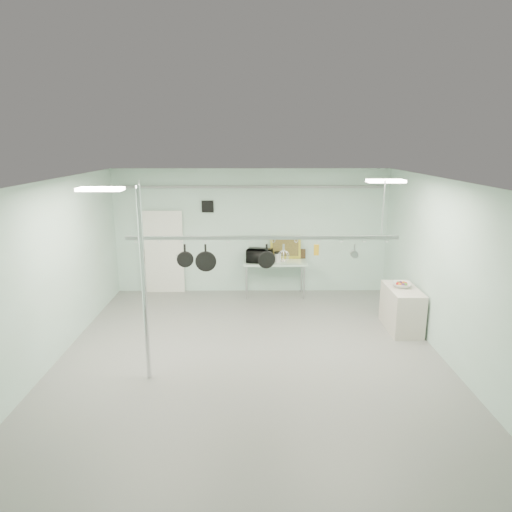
{
  "coord_description": "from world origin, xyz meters",
  "views": [
    {
      "loc": [
        0.02,
        -7.54,
        3.82
      ],
      "look_at": [
        0.1,
        1.0,
        1.69
      ],
      "focal_mm": 32.0,
      "sensor_mm": 36.0,
      "label": 1
    }
  ],
  "objects_px": {
    "chrome_pole": "(144,286)",
    "microwave": "(260,256)",
    "fruit_bowl": "(402,285)",
    "prep_table": "(275,264)",
    "skillet_mid": "(206,258)",
    "side_cabinet": "(402,309)",
    "coffee_canister": "(278,258)",
    "skillet_left": "(185,255)",
    "pot_rack": "(262,236)",
    "skillet_right": "(267,256)"
  },
  "relations": [
    {
      "from": "coffee_canister",
      "to": "skillet_left",
      "type": "height_order",
      "value": "skillet_left"
    },
    {
      "from": "pot_rack",
      "to": "skillet_left",
      "type": "relative_size",
      "value": 11.94
    },
    {
      "from": "side_cabinet",
      "to": "skillet_right",
      "type": "bearing_deg",
      "value": -159.02
    },
    {
      "from": "side_cabinet",
      "to": "fruit_bowl",
      "type": "height_order",
      "value": "fruit_bowl"
    },
    {
      "from": "side_cabinet",
      "to": "coffee_canister",
      "type": "xyz_separation_m",
      "value": [
        -2.48,
        2.15,
        0.57
      ]
    },
    {
      "from": "skillet_right",
      "to": "skillet_mid",
      "type": "bearing_deg",
      "value": 168.16
    },
    {
      "from": "side_cabinet",
      "to": "fruit_bowl",
      "type": "relative_size",
      "value": 3.14
    },
    {
      "from": "prep_table",
      "to": "skillet_right",
      "type": "xyz_separation_m",
      "value": [
        -0.32,
        -3.3,
        1.04
      ]
    },
    {
      "from": "microwave",
      "to": "skillet_mid",
      "type": "relative_size",
      "value": 1.22
    },
    {
      "from": "skillet_left",
      "to": "skillet_right",
      "type": "height_order",
      "value": "same"
    },
    {
      "from": "skillet_left",
      "to": "skillet_mid",
      "type": "relative_size",
      "value": 0.81
    },
    {
      "from": "prep_table",
      "to": "skillet_left",
      "type": "distance_m",
      "value": 3.89
    },
    {
      "from": "prep_table",
      "to": "chrome_pole",
      "type": "bearing_deg",
      "value": -118.71
    },
    {
      "from": "pot_rack",
      "to": "coffee_canister",
      "type": "bearing_deg",
      "value": 81.74
    },
    {
      "from": "skillet_left",
      "to": "prep_table",
      "type": "bearing_deg",
      "value": 53.24
    },
    {
      "from": "pot_rack",
      "to": "skillet_right",
      "type": "relative_size",
      "value": 11.27
    },
    {
      "from": "prep_table",
      "to": "coffee_canister",
      "type": "height_order",
      "value": "coffee_canister"
    },
    {
      "from": "pot_rack",
      "to": "skillet_left",
      "type": "distance_m",
      "value": 1.41
    },
    {
      "from": "coffee_canister",
      "to": "skillet_mid",
      "type": "distance_m",
      "value": 3.66
    },
    {
      "from": "skillet_mid",
      "to": "coffee_canister",
      "type": "bearing_deg",
      "value": 64.35
    },
    {
      "from": "prep_table",
      "to": "side_cabinet",
      "type": "distance_m",
      "value": 3.39
    },
    {
      "from": "chrome_pole",
      "to": "skillet_right",
      "type": "height_order",
      "value": "chrome_pole"
    },
    {
      "from": "prep_table",
      "to": "skillet_mid",
      "type": "height_order",
      "value": "skillet_mid"
    },
    {
      "from": "side_cabinet",
      "to": "skillet_left",
      "type": "xyz_separation_m",
      "value": [
        -4.31,
        -1.1,
        1.43
      ]
    },
    {
      "from": "fruit_bowl",
      "to": "pot_rack",
      "type": "bearing_deg",
      "value": -158.1
    },
    {
      "from": "microwave",
      "to": "fruit_bowl",
      "type": "relative_size",
      "value": 1.59
    },
    {
      "from": "coffee_canister",
      "to": "fruit_bowl",
      "type": "distance_m",
      "value": 3.22
    },
    {
      "from": "skillet_mid",
      "to": "skillet_right",
      "type": "relative_size",
      "value": 1.17
    },
    {
      "from": "side_cabinet",
      "to": "coffee_canister",
      "type": "height_order",
      "value": "coffee_canister"
    },
    {
      "from": "side_cabinet",
      "to": "pot_rack",
      "type": "xyz_separation_m",
      "value": [
        -2.95,
        -1.1,
        1.78
      ]
    },
    {
      "from": "prep_table",
      "to": "skillet_mid",
      "type": "xyz_separation_m",
      "value": [
        -1.4,
        -3.3,
        1.0
      ]
    },
    {
      "from": "pot_rack",
      "to": "side_cabinet",
      "type": "bearing_deg",
      "value": 20.45
    },
    {
      "from": "microwave",
      "to": "chrome_pole",
      "type": "bearing_deg",
      "value": 78.95
    },
    {
      "from": "chrome_pole",
      "to": "microwave",
      "type": "height_order",
      "value": "chrome_pole"
    },
    {
      "from": "fruit_bowl",
      "to": "chrome_pole",
      "type": "bearing_deg",
      "value": -156.72
    },
    {
      "from": "chrome_pole",
      "to": "fruit_bowl",
      "type": "height_order",
      "value": "chrome_pole"
    },
    {
      "from": "microwave",
      "to": "pot_rack",
      "type": "bearing_deg",
      "value": 103.57
    },
    {
      "from": "prep_table",
      "to": "coffee_canister",
      "type": "distance_m",
      "value": 0.2
    },
    {
      "from": "side_cabinet",
      "to": "skillet_right",
      "type": "height_order",
      "value": "skillet_right"
    },
    {
      "from": "microwave",
      "to": "side_cabinet",
      "type": "bearing_deg",
      "value": 157.81
    },
    {
      "from": "prep_table",
      "to": "microwave",
      "type": "relative_size",
      "value": 2.64
    },
    {
      "from": "chrome_pole",
      "to": "skillet_right",
      "type": "distance_m",
      "value": 2.19
    },
    {
      "from": "chrome_pole",
      "to": "prep_table",
      "type": "relative_size",
      "value": 2.0
    },
    {
      "from": "microwave",
      "to": "skillet_left",
      "type": "height_order",
      "value": "skillet_left"
    },
    {
      "from": "side_cabinet",
      "to": "pot_rack",
      "type": "relative_size",
      "value": 0.25
    },
    {
      "from": "coffee_canister",
      "to": "skillet_left",
      "type": "distance_m",
      "value": 3.83
    },
    {
      "from": "pot_rack",
      "to": "microwave",
      "type": "relative_size",
      "value": 7.91
    },
    {
      "from": "side_cabinet",
      "to": "skillet_mid",
      "type": "xyz_separation_m",
      "value": [
        -3.95,
        -1.1,
        1.39
      ]
    },
    {
      "from": "coffee_canister",
      "to": "skillet_right",
      "type": "distance_m",
      "value": 3.38
    },
    {
      "from": "skillet_left",
      "to": "skillet_right",
      "type": "distance_m",
      "value": 1.45
    }
  ]
}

